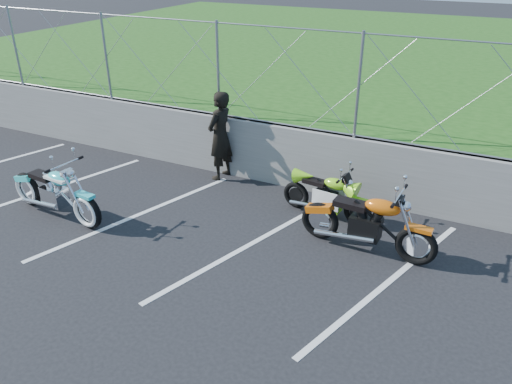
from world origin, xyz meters
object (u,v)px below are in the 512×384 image
at_px(naked_orange, 369,225).
at_px(sportbike_green, 327,197).
at_px(person_standing, 220,136).
at_px(cruiser_turquoise, 56,194).

xyz_separation_m(naked_orange, sportbike_green, (-1.00, 0.84, -0.09)).
relative_size(sportbike_green, person_standing, 0.94).
height_order(cruiser_turquoise, sportbike_green, cruiser_turquoise).
relative_size(naked_orange, person_standing, 1.21).
xyz_separation_m(naked_orange, person_standing, (-3.67, 1.50, 0.47)).
height_order(cruiser_turquoise, naked_orange, cruiser_turquoise).
bearing_deg(cruiser_turquoise, person_standing, 63.04).
distance_m(sportbike_green, person_standing, 2.82).
distance_m(cruiser_turquoise, naked_orange, 5.73).
bearing_deg(person_standing, cruiser_turquoise, -26.51).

